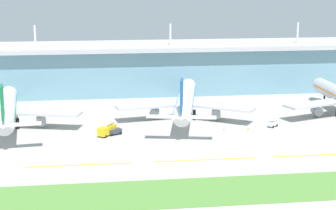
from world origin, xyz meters
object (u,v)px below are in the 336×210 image
at_px(safety_cone_left_wingtip, 248,129).
at_px(safety_cone_nose_front, 224,129).
at_px(pushback_tug, 114,131).
at_px(fuel_truck, 107,128).
at_px(airliner_middle, 185,101).
at_px(airliner_near, 7,109).
at_px(baggage_cart, 273,123).

xyz_separation_m(safety_cone_left_wingtip, safety_cone_nose_front, (-7.89, 0.97, 0.00)).
xyz_separation_m(pushback_tug, safety_cone_nose_front, (35.66, 0.70, -0.75)).
distance_m(pushback_tug, fuel_truck, 2.50).
xyz_separation_m(airliner_middle, pushback_tug, (-25.65, -17.51, -5.35)).
bearing_deg(airliner_middle, safety_cone_left_wingtip, -44.79).
distance_m(airliner_near, safety_cone_left_wingtip, 79.33).
xyz_separation_m(airliner_near, airliner_middle, (60.18, 5.14, 0.01)).
bearing_deg(safety_cone_left_wingtip, safety_cone_nose_front, 173.00).
bearing_deg(airliner_middle, airliner_near, -175.12).
relative_size(airliner_near, airliner_middle, 0.93).
relative_size(airliner_near, fuel_truck, 8.05).
relative_size(fuel_truck, safety_cone_left_wingtip, 10.56).
distance_m(airliner_near, safety_cone_nose_front, 71.42).
height_order(baggage_cart, safety_cone_left_wingtip, baggage_cart).
bearing_deg(airliner_near, safety_cone_nose_front, -9.43).
bearing_deg(baggage_cart, safety_cone_nose_front, -174.06).
distance_m(baggage_cart, safety_cone_left_wingtip, 9.62).
xyz_separation_m(baggage_cart, safety_cone_left_wingtip, (-9.18, -2.74, -0.91)).
relative_size(safety_cone_left_wingtip, safety_cone_nose_front, 1.00).
bearing_deg(airliner_middle, pushback_tug, -145.69).
height_order(baggage_cart, safety_cone_nose_front, baggage_cart).
xyz_separation_m(fuel_truck, safety_cone_left_wingtip, (45.73, 0.12, -1.91)).
xyz_separation_m(pushback_tug, baggage_cart, (52.73, 2.48, 0.16)).
bearing_deg(safety_cone_left_wingtip, airliner_near, 170.81).
distance_m(airliner_middle, baggage_cart, 31.40).
height_order(airliner_middle, safety_cone_nose_front, airliner_middle).
bearing_deg(airliner_middle, baggage_cart, -29.03).
relative_size(airliner_middle, safety_cone_left_wingtip, 91.17).
bearing_deg(safety_cone_left_wingtip, pushback_tug, 179.65).
distance_m(airliner_middle, pushback_tug, 31.51).
distance_m(fuel_truck, safety_cone_left_wingtip, 45.77).
xyz_separation_m(pushback_tug, safety_cone_left_wingtip, (43.55, -0.26, -0.75)).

